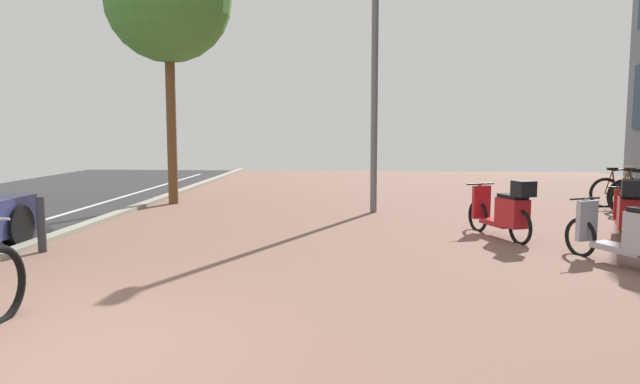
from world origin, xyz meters
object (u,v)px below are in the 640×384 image
Objects in this scene: scooter_mid at (628,211)px; bollard_far at (41,224)px; scooter_extra at (505,211)px; lamp_post at (375,58)px; bicycle_rack_10 at (619,192)px; scooter_near at (634,236)px; bicycle_rack_09 at (636,195)px.

scooter_mid is 2.09× the size of bollard_far.
lamp_post reaches higher than scooter_extra.
bollard_far is at bearing -168.09° from scooter_extra.
scooter_near is at bearing -111.63° from bicycle_rack_10.
bollard_far is (-4.86, -4.33, -2.81)m from lamp_post.
scooter_extra is (-3.57, -3.39, 0.10)m from bicycle_rack_09.
bicycle_rack_09 is 6.32m from lamp_post.
lamp_post is at bearing 125.37° from scooter_extra.
scooter_near is 6.41m from lamp_post.
scooter_mid reaches higher than scooter_near.
bicycle_rack_10 reaches higher than scooter_near.
bicycle_rack_10 is 0.80× the size of scooter_mid.
bicycle_rack_09 is 1.68× the size of bollard_far.
bicycle_rack_09 is 5.88m from scooter_near.
bicycle_rack_10 is at bearing 11.75° from lamp_post.
lamp_post is at bearing -174.70° from bicycle_rack_09.
bollard_far is (-10.47, -4.85, 0.05)m from bicycle_rack_09.
scooter_mid is at bearing 9.73° from bollard_far.
scooter_extra is 2.08× the size of bollard_far.
bollard_far is (-8.02, 0.50, -0.03)m from scooter_near.
bollard_far is (-10.39, -5.48, 0.06)m from bicycle_rack_10.
bicycle_rack_10 is 5.33m from scooter_extra.
lamp_post is at bearing 123.22° from scooter_near.
scooter_near is 0.30× the size of lamp_post.
bicycle_rack_09 is 0.80× the size of scooter_mid.
bicycle_rack_10 is (-0.08, 0.63, -0.01)m from bicycle_rack_09.
bicycle_rack_10 is at bearing 97.17° from bicycle_rack_09.
lamp_post is (-5.53, -1.15, 2.87)m from bicycle_rack_10.
scooter_extra reaches higher than bicycle_rack_10.
lamp_post is 7.17× the size of bollard_far.
scooter_near is at bearing -114.62° from bicycle_rack_09.
bicycle_rack_09 is 0.81× the size of scooter_extra.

